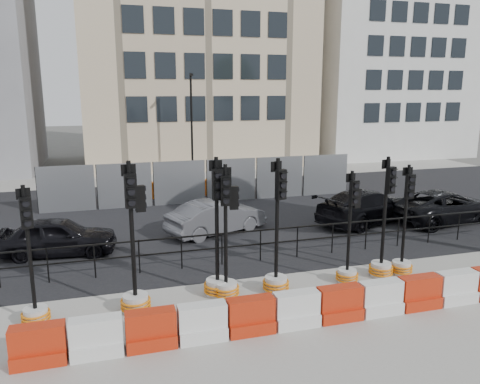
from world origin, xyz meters
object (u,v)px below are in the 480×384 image
object	(u,v)px
traffic_signal_d	(226,267)
car_c	(367,206)
car_a	(58,236)
traffic_signal_a	(34,297)
traffic_signal_h	(403,253)

from	to	relation	value
traffic_signal_d	car_c	world-z (taller)	traffic_signal_d
car_a	traffic_signal_d	bearing A→B (deg)	-130.10
car_a	car_c	world-z (taller)	car_c
car_c	car_a	bearing A→B (deg)	71.98
traffic_signal_a	car_c	bearing A→B (deg)	7.91
traffic_signal_a	traffic_signal_d	bearing A→B (deg)	-14.76
traffic_signal_a	car_a	world-z (taller)	traffic_signal_a
car_a	traffic_signal_a	bearing A→B (deg)	-175.19
traffic_signal_a	car_a	size ratio (longest dim) A/B	0.86
traffic_signal_d	car_a	bearing A→B (deg)	142.22
traffic_signal_a	car_a	xyz separation A→B (m)	(0.11, 4.62, -0.05)
traffic_signal_d	traffic_signal_h	bearing A→B (deg)	9.48
traffic_signal_h	traffic_signal_d	bearing A→B (deg)	-173.12
car_c	traffic_signal_h	bearing A→B (deg)	138.99
traffic_signal_a	car_a	bearing A→B (deg)	72.21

